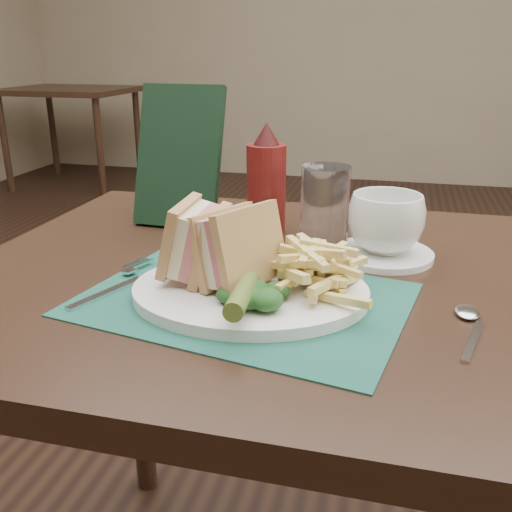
{
  "coord_description": "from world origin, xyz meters",
  "views": [
    {
      "loc": [
        0.16,
        -1.25,
        1.05
      ],
      "look_at": [
        -0.01,
        -0.57,
        0.8
      ],
      "focal_mm": 40.0,
      "sensor_mm": 36.0,
      "label": 1
    }
  ],
  "objects": [
    {
      "name": "spoon",
      "position": [
        0.26,
        -0.63,
        0.76
      ],
      "size": [
        0.07,
        0.15,
        0.01
      ],
      "primitive_type": null,
      "rotation": [
        0.0,
        0.0,
        -0.26
      ],
      "color": "silver",
      "rests_on": "table_main"
    },
    {
      "name": "placemat",
      "position": [
        -0.01,
        -0.61,
        0.75
      ],
      "size": [
        0.44,
        0.35,
        0.0
      ],
      "primitive_type": "cube",
      "rotation": [
        0.0,
        0.0,
        -0.18
      ],
      "color": "#184E40",
      "rests_on": "table_main"
    },
    {
      "name": "sandwich_half_b",
      "position": [
        -0.04,
        -0.6,
        0.82
      ],
      "size": [
        0.12,
        0.13,
        0.11
      ],
      "primitive_type": null,
      "rotation": [
        0.0,
        -0.24,
        -0.5
      ],
      "color": "tan",
      "rests_on": "plate"
    },
    {
      "name": "ketchup_bottle",
      "position": [
        -0.05,
        -0.33,
        0.84
      ],
      "size": [
        0.07,
        0.07,
        0.19
      ],
      "primitive_type": null,
      "rotation": [
        0.0,
        0.0,
        -0.08
      ],
      "color": "#5C110F",
      "rests_on": "table_main"
    },
    {
      "name": "saucer",
      "position": [
        0.15,
        -0.41,
        0.76
      ],
      "size": [
        0.16,
        0.16,
        0.01
      ],
      "primitive_type": "cylinder",
      "rotation": [
        0.0,
        0.0,
        0.05
      ],
      "color": "white",
      "rests_on": "table_main"
    },
    {
      "name": "check_presenter",
      "position": [
        -0.21,
        -0.31,
        0.87
      ],
      "size": [
        0.15,
        0.1,
        0.24
      ],
      "primitive_type": "cube",
      "rotation": [
        -0.31,
        0.0,
        -0.04
      ],
      "color": "black",
      "rests_on": "table_main"
    },
    {
      "name": "wall_back",
      "position": [
        0.0,
        3.5,
        0.0
      ],
      "size": [
        6.0,
        0.0,
        6.0
      ],
      "primitive_type": "plane",
      "rotation": [
        1.57,
        0.0,
        0.0
      ],
      "color": "gray",
      "rests_on": "ground"
    },
    {
      "name": "plate",
      "position": [
        -0.01,
        -0.6,
        0.76
      ],
      "size": [
        0.33,
        0.28,
        0.01
      ],
      "primitive_type": null,
      "rotation": [
        0.0,
        0.0,
        0.14
      ],
      "color": "white",
      "rests_on": "placemat"
    },
    {
      "name": "fork",
      "position": [
        -0.19,
        -0.61,
        0.76
      ],
      "size": [
        0.09,
        0.17,
        0.01
      ],
      "primitive_type": null,
      "rotation": [
        0.0,
        0.0,
        -0.36
      ],
      "color": "silver",
      "rests_on": "placemat"
    },
    {
      "name": "pickle_spear",
      "position": [
        0.0,
        -0.67,
        0.79
      ],
      "size": [
        0.03,
        0.12,
        0.03
      ],
      "primitive_type": "cylinder",
      "rotation": [
        1.54,
        0.0,
        0.08
      ],
      "color": "#4B6225",
      "rests_on": "plate"
    },
    {
      "name": "fries_pile",
      "position": [
        0.07,
        -0.59,
        0.8
      ],
      "size": [
        0.18,
        0.2,
        0.06
      ],
      "primitive_type": null,
      "color": "#E6CC73",
      "rests_on": "plate"
    },
    {
      "name": "kale_garnish",
      "position": [
        0.01,
        -0.65,
        0.78
      ],
      "size": [
        0.11,
        0.08,
        0.03
      ],
      "primitive_type": null,
      "color": "#143914",
      "rests_on": "plate"
    },
    {
      "name": "drinking_glass",
      "position": [
        0.06,
        -0.38,
        0.81
      ],
      "size": [
        0.1,
        0.1,
        0.13
      ],
      "primitive_type": "cylinder",
      "rotation": [
        0.0,
        0.0,
        -0.31
      ],
      "color": "silver",
      "rests_on": "table_main"
    },
    {
      "name": "table_main",
      "position": [
        0.0,
        -0.5,
        0.38
      ],
      "size": [
        0.9,
        0.75,
        0.75
      ],
      "primitive_type": null,
      "color": "black",
      "rests_on": "ground"
    },
    {
      "name": "coffee_cup",
      "position": [
        0.15,
        -0.41,
        0.8
      ],
      "size": [
        0.14,
        0.14,
        0.09
      ],
      "primitive_type": "imported",
      "rotation": [
        0.0,
        0.0,
        0.25
      ],
      "color": "white",
      "rests_on": "saucer"
    },
    {
      "name": "table_bg_left",
      "position": [
        -2.3,
        2.75,
        0.38
      ],
      "size": [
        0.9,
        0.75,
        0.75
      ],
      "primitive_type": null,
      "color": "black",
      "rests_on": "ground"
    },
    {
      "name": "sandwich_half_a",
      "position": [
        -0.1,
        -0.59,
        0.82
      ],
      "size": [
        0.08,
        0.1,
        0.1
      ],
      "primitive_type": null,
      "rotation": [
        0.0,
        0.24,
        0.04
      ],
      "color": "tan",
      "rests_on": "plate"
    },
    {
      "name": "floor",
      "position": [
        0.0,
        0.0,
        0.0
      ],
      "size": [
        7.0,
        7.0,
        0.0
      ],
      "primitive_type": "plane",
      "color": "black",
      "rests_on": "ground"
    }
  ]
}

